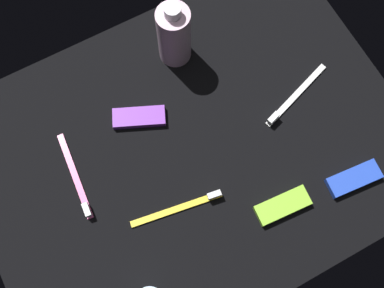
{
  "coord_description": "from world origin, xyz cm",
  "views": [
    {
      "loc": [
        13.49,
        25.08,
        90.99
      ],
      "look_at": [
        0.0,
        0.0,
        3.0
      ],
      "focal_mm": 45.45,
      "sensor_mm": 36.0,
      "label": 1
    }
  ],
  "objects_px": {
    "bodywash_bottle": "(174,35)",
    "toothbrush_yellow": "(182,207)",
    "toothbrush_white": "(293,98)",
    "snack_bar_lime": "(283,206)",
    "toothbrush_pink": "(77,180)",
    "snack_bar_purple": "(139,117)",
    "snack_bar_blue": "(354,179)"
  },
  "relations": [
    {
      "from": "snack_bar_purple",
      "to": "snack_bar_blue",
      "type": "bearing_deg",
      "value": 158.89
    },
    {
      "from": "snack_bar_blue",
      "to": "toothbrush_yellow",
      "type": "bearing_deg",
      "value": -13.63
    },
    {
      "from": "toothbrush_white",
      "to": "snack_bar_purple",
      "type": "bearing_deg",
      "value": -20.51
    },
    {
      "from": "snack_bar_purple",
      "to": "toothbrush_white",
      "type": "bearing_deg",
      "value": -176.49
    },
    {
      "from": "toothbrush_white",
      "to": "snack_bar_lime",
      "type": "distance_m",
      "value": 0.22
    },
    {
      "from": "toothbrush_yellow",
      "to": "snack_bar_lime",
      "type": "distance_m",
      "value": 0.19
    },
    {
      "from": "toothbrush_white",
      "to": "snack_bar_lime",
      "type": "xyz_separation_m",
      "value": [
        0.13,
        0.18,
        0.0
      ]
    },
    {
      "from": "snack_bar_lime",
      "to": "toothbrush_white",
      "type": "bearing_deg",
      "value": -122.79
    },
    {
      "from": "snack_bar_lime",
      "to": "snack_bar_blue",
      "type": "relative_size",
      "value": 1.0
    },
    {
      "from": "toothbrush_yellow",
      "to": "snack_bar_purple",
      "type": "bearing_deg",
      "value": -92.41
    },
    {
      "from": "snack_bar_purple",
      "to": "toothbrush_pink",
      "type": "bearing_deg",
      "value": 43.77
    },
    {
      "from": "bodywash_bottle",
      "to": "snack_bar_blue",
      "type": "distance_m",
      "value": 0.44
    },
    {
      "from": "bodywash_bottle",
      "to": "snack_bar_lime",
      "type": "distance_m",
      "value": 0.39
    },
    {
      "from": "toothbrush_pink",
      "to": "snack_bar_purple",
      "type": "height_order",
      "value": "toothbrush_pink"
    },
    {
      "from": "bodywash_bottle",
      "to": "toothbrush_yellow",
      "type": "height_order",
      "value": "bodywash_bottle"
    },
    {
      "from": "toothbrush_yellow",
      "to": "toothbrush_white",
      "type": "bearing_deg",
      "value": -163.39
    },
    {
      "from": "bodywash_bottle",
      "to": "toothbrush_pink",
      "type": "relative_size",
      "value": 0.92
    },
    {
      "from": "bodywash_bottle",
      "to": "toothbrush_white",
      "type": "height_order",
      "value": "bodywash_bottle"
    },
    {
      "from": "toothbrush_white",
      "to": "toothbrush_yellow",
      "type": "bearing_deg",
      "value": 16.61
    },
    {
      "from": "bodywash_bottle",
      "to": "toothbrush_white",
      "type": "bearing_deg",
      "value": 128.09
    },
    {
      "from": "toothbrush_pink",
      "to": "toothbrush_yellow",
      "type": "relative_size",
      "value": 1.0
    },
    {
      "from": "snack_bar_purple",
      "to": "snack_bar_lime",
      "type": "bearing_deg",
      "value": 142.92
    },
    {
      "from": "toothbrush_yellow",
      "to": "snack_bar_purple",
      "type": "relative_size",
      "value": 1.73
    },
    {
      "from": "snack_bar_purple",
      "to": "snack_bar_blue",
      "type": "height_order",
      "value": "same"
    },
    {
      "from": "toothbrush_pink",
      "to": "snack_bar_purple",
      "type": "xyz_separation_m",
      "value": [
        -0.16,
        -0.06,
        0.0
      ]
    },
    {
      "from": "bodywash_bottle",
      "to": "snack_bar_purple",
      "type": "bearing_deg",
      "value": 36.09
    },
    {
      "from": "toothbrush_yellow",
      "to": "snack_bar_blue",
      "type": "bearing_deg",
      "value": 161.04
    },
    {
      "from": "toothbrush_pink",
      "to": "snack_bar_purple",
      "type": "relative_size",
      "value": 1.73
    },
    {
      "from": "toothbrush_pink",
      "to": "snack_bar_blue",
      "type": "xyz_separation_m",
      "value": [
        -0.47,
        0.25,
        0.0
      ]
    },
    {
      "from": "bodywash_bottle",
      "to": "toothbrush_yellow",
      "type": "xyz_separation_m",
      "value": [
        0.14,
        0.3,
        -0.07
      ]
    },
    {
      "from": "toothbrush_white",
      "to": "toothbrush_yellow",
      "type": "height_order",
      "value": "same"
    },
    {
      "from": "toothbrush_white",
      "to": "toothbrush_pink",
      "type": "relative_size",
      "value": 0.97
    }
  ]
}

